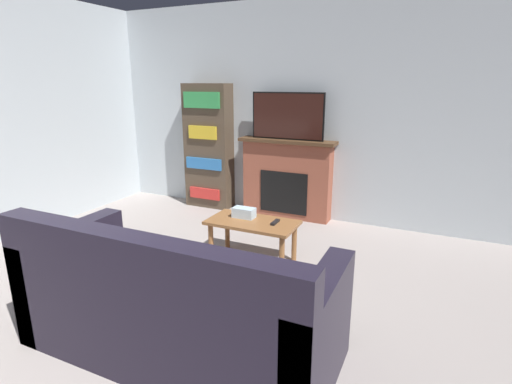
# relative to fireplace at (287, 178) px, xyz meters

# --- Properties ---
(wall_back) EXTENTS (6.50, 0.06, 2.70)m
(wall_back) POSITION_rel_fireplace_xyz_m (0.19, 0.14, 0.83)
(wall_back) COLOR silver
(wall_back) RESTS_ON ground_plane
(wall_side) EXTENTS (0.06, 4.75, 2.70)m
(wall_side) POSITION_rel_fireplace_xyz_m (-2.59, -1.76, 0.83)
(wall_side) COLOR silver
(wall_side) RESTS_ON ground_plane
(fireplace) EXTENTS (1.26, 0.28, 1.02)m
(fireplace) POSITION_rel_fireplace_xyz_m (0.00, 0.00, 0.00)
(fireplace) COLOR brown
(fireplace) RESTS_ON ground_plane
(tv) EXTENTS (0.94, 0.03, 0.58)m
(tv) POSITION_rel_fireplace_xyz_m (0.00, -0.02, 0.80)
(tv) COLOR black
(tv) RESTS_ON fireplace
(couch) EXTENTS (2.05, 0.88, 0.94)m
(couch) POSITION_rel_fireplace_xyz_m (0.33, -2.89, -0.20)
(couch) COLOR black
(couch) RESTS_ON ground_plane
(coffee_table) EXTENTS (0.87, 0.45, 0.42)m
(coffee_table) POSITION_rel_fireplace_xyz_m (0.19, -1.42, -0.16)
(coffee_table) COLOR brown
(coffee_table) RESTS_ON ground_plane
(tissue_box) EXTENTS (0.22, 0.12, 0.10)m
(tissue_box) POSITION_rel_fireplace_xyz_m (0.06, -1.36, -0.05)
(tissue_box) COLOR silver
(tissue_box) RESTS_ON coffee_table
(remote_control) EXTENTS (0.04, 0.15, 0.02)m
(remote_control) POSITION_rel_fireplace_xyz_m (0.41, -1.39, -0.09)
(remote_control) COLOR black
(remote_control) RESTS_ON coffee_table
(bookshelf) EXTENTS (0.66, 0.29, 1.70)m
(bookshelf) POSITION_rel_fireplace_xyz_m (-1.16, -0.02, 0.34)
(bookshelf) COLOR #4C3D2D
(bookshelf) RESTS_ON ground_plane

